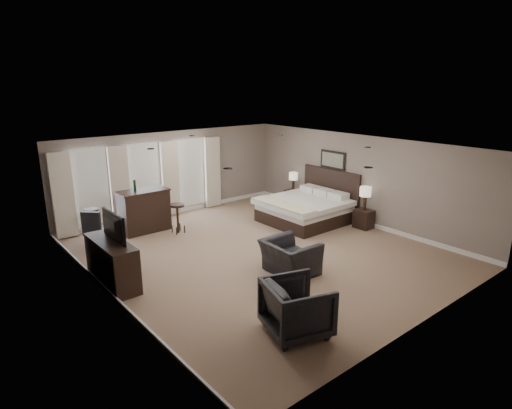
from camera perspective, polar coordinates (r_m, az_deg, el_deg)
room at (r=10.19m, az=0.56°, el=0.40°), size 7.60×8.60×2.64m
window_bay at (r=13.09m, az=-14.53°, el=2.98°), size 5.25×0.20×2.30m
bed at (r=12.73m, az=6.65°, el=0.84°), size 2.30×2.19×1.46m
nightstand_near at (r=12.62m, az=14.14°, el=-1.86°), size 0.40×0.49×0.54m
nightstand_far at (r=14.44m, az=4.94°, el=0.85°), size 0.41×0.50×0.54m
lamp_near at (r=12.45m, az=14.33°, el=0.79°), size 0.33×0.33×0.67m
lamp_far at (r=14.30m, az=4.99°, el=3.08°), size 0.30×0.30×0.61m
wall_art at (r=13.32m, az=10.17°, el=5.87°), size 0.04×0.96×0.56m
dresser at (r=9.32m, az=-18.61°, el=-7.39°), size 0.53×1.63×0.95m
tv at (r=9.12m, az=-18.92°, el=-4.26°), size 0.59×1.03×0.14m
armchair_near at (r=9.38m, az=4.55°, el=-6.29°), size 0.77×1.15×0.98m
armchair_far at (r=7.26m, az=5.48°, el=-13.23°), size 1.18×1.22×1.01m
bar_counter at (r=12.30m, az=-14.68°, el=-0.78°), size 1.37×0.71×1.19m
bar_stool_left at (r=12.28m, az=-20.95°, el=-2.33°), size 0.48×0.48×0.80m
bar_stool_right at (r=11.99m, az=-10.39°, el=-1.85°), size 0.48×0.48×0.83m
desk_chair at (r=11.27m, az=-20.50°, el=-3.17°), size 0.77×0.77×1.07m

